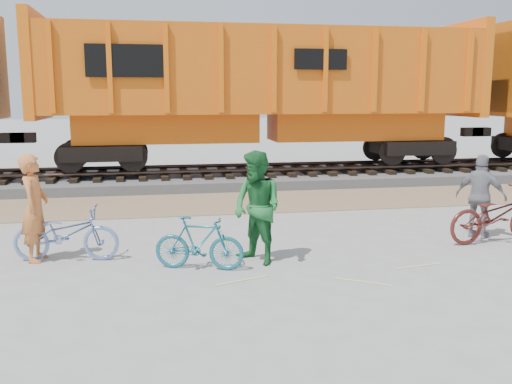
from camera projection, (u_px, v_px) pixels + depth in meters
ground at (293, 262)px, 9.70m from camera, size 120.00×120.00×0.00m
gravel_strip at (242, 202)px, 15.03m from camera, size 120.00×3.00×0.02m
ballast_bed at (225, 178)px, 18.40m from camera, size 120.00×4.00×0.30m
track at (225, 168)px, 18.35m from camera, size 120.00×2.60×0.24m
hopper_car_center at (264, 89)px, 18.14m from camera, size 14.00×3.13×4.65m
bicycle_blue at (66, 234)px, 9.74m from camera, size 1.85×0.85×0.94m
bicycle_teal at (199, 243)px, 9.24m from camera, size 1.53×0.86×0.89m
bicycle_maroon at (496, 215)px, 10.94m from camera, size 2.10×0.93×1.07m
person_solo at (35, 208)px, 9.67m from camera, size 0.51×0.71×1.84m
person_man at (257, 208)px, 9.53m from camera, size 1.12×1.17×1.91m
person_woman at (481, 196)px, 11.26m from camera, size 0.96×1.00×1.67m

